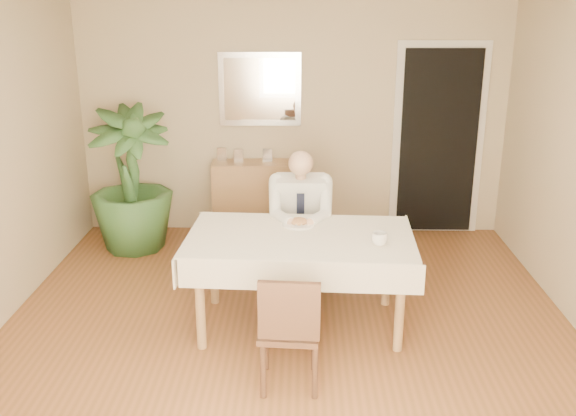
{
  "coord_description": "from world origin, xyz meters",
  "views": [
    {
      "loc": [
        0.1,
        -4.25,
        2.47
      ],
      "look_at": [
        0.0,
        0.35,
        0.95
      ],
      "focal_mm": 40.0,
      "sensor_mm": 36.0,
      "label": 1
    }
  ],
  "objects_px": {
    "seated_man": "(300,217)",
    "sideboard": "(260,199)",
    "chair_far": "(300,227)",
    "chair_near": "(289,327)",
    "potted_palm": "(131,180)",
    "coffee_mug": "(380,239)",
    "dining_table": "(300,246)"
  },
  "relations": [
    {
      "from": "chair_far",
      "to": "chair_near",
      "type": "height_order",
      "value": "chair_far"
    },
    {
      "from": "dining_table",
      "to": "seated_man",
      "type": "height_order",
      "value": "seated_man"
    },
    {
      "from": "potted_palm",
      "to": "seated_man",
      "type": "bearing_deg",
      "value": -30.59
    },
    {
      "from": "chair_far",
      "to": "coffee_mug",
      "type": "bearing_deg",
      "value": -65.23
    },
    {
      "from": "seated_man",
      "to": "dining_table",
      "type": "bearing_deg",
      "value": -90.0
    },
    {
      "from": "seated_man",
      "to": "sideboard",
      "type": "distance_m",
      "value": 1.53
    },
    {
      "from": "seated_man",
      "to": "chair_near",
      "type": "bearing_deg",
      "value": -92.51
    },
    {
      "from": "seated_man",
      "to": "chair_far",
      "type": "bearing_deg",
      "value": 90.0
    },
    {
      "from": "chair_far",
      "to": "potted_palm",
      "type": "distance_m",
      "value": 1.86
    },
    {
      "from": "chair_near",
      "to": "sideboard",
      "type": "distance_m",
      "value": 2.94
    },
    {
      "from": "dining_table",
      "to": "potted_palm",
      "type": "distance_m",
      "value": 2.34
    },
    {
      "from": "potted_palm",
      "to": "chair_near",
      "type": "bearing_deg",
      "value": -56.58
    },
    {
      "from": "chair_near",
      "to": "coffee_mug",
      "type": "xyz_separation_m",
      "value": [
        0.64,
        0.7,
        0.34
      ]
    },
    {
      "from": "chair_far",
      "to": "seated_man",
      "type": "distance_m",
      "value": 0.34
    },
    {
      "from": "chair_far",
      "to": "sideboard",
      "type": "xyz_separation_m",
      "value": [
        -0.43,
        1.15,
        -0.1
      ]
    },
    {
      "from": "coffee_mug",
      "to": "sideboard",
      "type": "distance_m",
      "value": 2.47
    },
    {
      "from": "sideboard",
      "to": "dining_table",
      "type": "bearing_deg",
      "value": -81.11
    },
    {
      "from": "dining_table",
      "to": "seated_man",
      "type": "xyz_separation_m",
      "value": [
        -0.0,
        0.59,
        0.02
      ]
    },
    {
      "from": "dining_table",
      "to": "potted_palm",
      "type": "relative_size",
      "value": 1.21
    },
    {
      "from": "chair_near",
      "to": "seated_man",
      "type": "distance_m",
      "value": 1.5
    },
    {
      "from": "coffee_mug",
      "to": "sideboard",
      "type": "bearing_deg",
      "value": 114.53
    },
    {
      "from": "chair_near",
      "to": "potted_palm",
      "type": "distance_m",
      "value": 2.99
    },
    {
      "from": "seated_man",
      "to": "sideboard",
      "type": "bearing_deg",
      "value": 106.8
    },
    {
      "from": "chair_near",
      "to": "coffee_mug",
      "type": "bearing_deg",
      "value": 51.41
    },
    {
      "from": "chair_far",
      "to": "sideboard",
      "type": "height_order",
      "value": "chair_far"
    },
    {
      "from": "potted_palm",
      "to": "coffee_mug",
      "type": "bearing_deg",
      "value": -38.01
    },
    {
      "from": "dining_table",
      "to": "sideboard",
      "type": "bearing_deg",
      "value": 104.79
    },
    {
      "from": "coffee_mug",
      "to": "potted_palm",
      "type": "xyz_separation_m",
      "value": [
        -2.28,
        1.78,
        -0.07
      ]
    },
    {
      "from": "seated_man",
      "to": "potted_palm",
      "type": "xyz_separation_m",
      "value": [
        -1.7,
        1.01,
        0.04
      ]
    },
    {
      "from": "seated_man",
      "to": "coffee_mug",
      "type": "xyz_separation_m",
      "value": [
        0.58,
        -0.77,
        0.11
      ]
    },
    {
      "from": "seated_man",
      "to": "coffee_mug",
      "type": "height_order",
      "value": "seated_man"
    },
    {
      "from": "seated_man",
      "to": "potted_palm",
      "type": "distance_m",
      "value": 1.98
    }
  ]
}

